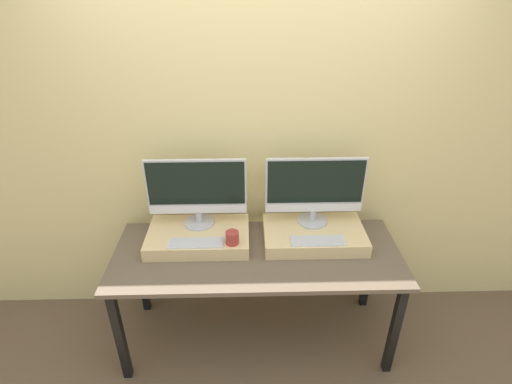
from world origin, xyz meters
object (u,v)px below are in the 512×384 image
at_px(keyboard_left, 196,243).
at_px(monitor_right, 315,188).
at_px(monitor_left, 197,190).
at_px(keyboard_right, 318,241).
at_px(mug, 232,238).

xyz_separation_m(keyboard_left, monitor_right, (0.76, 0.23, 0.25)).
distance_m(monitor_left, keyboard_left, 0.34).
distance_m(keyboard_left, keyboard_right, 0.76).
relative_size(keyboard_left, monitor_right, 0.53).
height_order(monitor_left, keyboard_right, monitor_left).
relative_size(monitor_left, keyboard_right, 1.87).
bearing_deg(keyboard_right, keyboard_left, 180.00).
bearing_deg(keyboard_left, keyboard_right, 0.00).
height_order(monitor_left, monitor_right, same).
bearing_deg(keyboard_right, monitor_right, 90.00).
height_order(mug, monitor_right, monitor_right).
height_order(monitor_right, keyboard_right, monitor_right).
xyz_separation_m(monitor_left, keyboard_right, (0.76, -0.23, -0.25)).
distance_m(keyboard_left, mug, 0.23).
xyz_separation_m(mug, keyboard_right, (0.53, -0.00, -0.03)).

